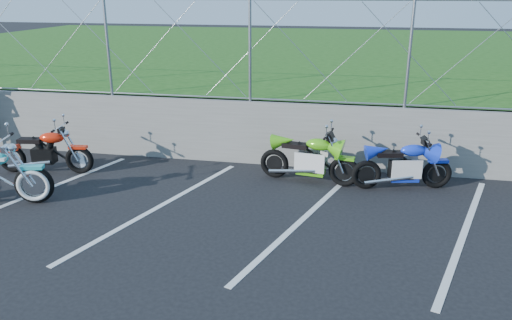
# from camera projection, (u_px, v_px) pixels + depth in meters

# --- Properties ---
(ground) EXTENTS (90.00, 90.00, 0.00)m
(ground) POSITION_uv_depth(u_px,v_px,m) (136.00, 233.00, 7.40)
(ground) COLOR black
(ground) RESTS_ON ground
(retaining_wall) EXTENTS (30.00, 0.22, 1.30)m
(retaining_wall) POSITION_uv_depth(u_px,v_px,m) (204.00, 129.00, 10.44)
(retaining_wall) COLOR slate
(retaining_wall) RESTS_ON ground
(grass_field) EXTENTS (30.00, 20.00, 1.30)m
(grass_field) POSITION_uv_depth(u_px,v_px,m) (278.00, 64.00, 19.71)
(grass_field) COLOR #205015
(grass_field) RESTS_ON ground
(chain_link_fence) EXTENTS (28.00, 0.03, 2.00)m
(chain_link_fence) POSITION_uv_depth(u_px,v_px,m) (201.00, 49.00, 9.91)
(chain_link_fence) COLOR gray
(chain_link_fence) RESTS_ON retaining_wall
(parking_lines) EXTENTS (18.29, 4.31, 0.01)m
(parking_lines) POSITION_uv_depth(u_px,v_px,m) (230.00, 212.00, 8.11)
(parking_lines) COLOR silver
(parking_lines) RESTS_ON ground
(naked_orange) EXTENTS (1.91, 0.65, 0.95)m
(naked_orange) POSITION_uv_depth(u_px,v_px,m) (46.00, 153.00, 9.71)
(naked_orange) COLOR black
(naked_orange) RESTS_ON ground
(sportbike_green) EXTENTS (1.89, 0.67, 0.98)m
(sportbike_green) POSITION_uv_depth(u_px,v_px,m) (310.00, 160.00, 9.24)
(sportbike_green) COLOR black
(sportbike_green) RESTS_ON ground
(sportbike_blue) EXTENTS (1.80, 0.64, 0.94)m
(sportbike_blue) POSITION_uv_depth(u_px,v_px,m) (404.00, 167.00, 8.94)
(sportbike_blue) COLOR black
(sportbike_blue) RESTS_ON ground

